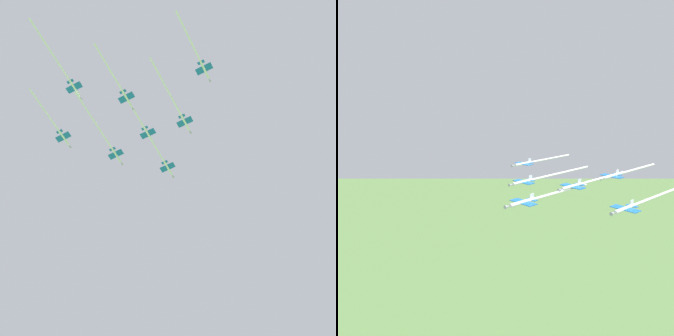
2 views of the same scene
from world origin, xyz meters
TOP-DOWN VIEW (x-y plane):
  - jet_lead at (-0.57, -6.95)m, footprint 34.25×13.28m
  - jet_port_inner at (-17.22, 19.17)m, footprint 43.36×16.17m
  - jet_starboard_inner at (-28.59, -18.94)m, footprint 41.88×15.70m
  - jet_port_outer at (-21.59, -0.30)m, footprint 34.67×13.42m
  - jet_center_rear at (-50.77, -32.78)m, footprint 34.99×13.52m
  - jet_port_trail at (-42.66, 6.36)m, footprint 35.21×13.59m

SIDE VIEW (x-z plane):
  - jet_port_inner at x=-17.22m, z-range 204.53..206.87m
  - jet_starboard_inner at x=-28.59m, z-range 204.65..206.99m
  - jet_center_rear at x=-50.77m, z-range 205.31..207.65m
  - jet_lead at x=-0.57m, z-range 205.97..208.31m
  - jet_port_trail at x=-42.66m, z-range 206.40..208.74m
  - jet_port_outer at x=-21.59m, z-range 206.60..208.94m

